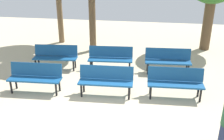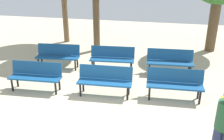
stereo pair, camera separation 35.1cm
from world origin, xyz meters
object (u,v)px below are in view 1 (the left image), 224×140
bench_r1_c0 (56,55)px  bench_r1_c2 (168,59)px  bench_r0_c1 (106,79)px  bench_r0_c2 (175,81)px  bench_r0_c0 (35,76)px  bench_r1_c1 (111,57)px

bench_r1_c0 → bench_r1_c2: 4.09m
bench_r0_c1 → bench_r0_c2: (2.01, 0.20, 0.00)m
bench_r0_c0 → bench_r1_c1: same height
bench_r0_c2 → bench_r1_c0: size_ratio=0.99×
bench_r0_c0 → bench_r1_c0: same height
bench_r0_c2 → bench_r1_c1: (-2.20, 1.71, 0.00)m
bench_r0_c1 → bench_r1_c0: (-2.23, 1.75, 0.00)m
bench_r0_c0 → bench_r1_c2: bearing=25.0°
bench_r0_c2 → bench_r1_c0: 4.51m
bench_r0_c2 → bench_r1_c2: same height
bench_r0_c0 → bench_r1_c0: size_ratio=0.99×
bench_r0_c0 → bench_r0_c1: size_ratio=1.00×
bench_r0_c0 → bench_r1_c2: 4.55m
bench_r0_c2 → bench_r1_c0: same height
bench_r0_c0 → bench_r1_c1: bearing=42.9°
bench_r1_c1 → bench_r0_c2: bearing=-42.4°
bench_r1_c2 → bench_r0_c2: bearing=-89.0°
bench_r0_c0 → bench_r1_c0: bearing=89.2°
bench_r0_c1 → bench_r1_c1: size_ratio=0.99×
bench_r1_c0 → bench_r1_c2: (4.08, 0.26, 0.00)m
bench_r1_c2 → bench_r0_c1: bearing=-136.6°
bench_r1_c1 → bench_r1_c2: 2.05m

